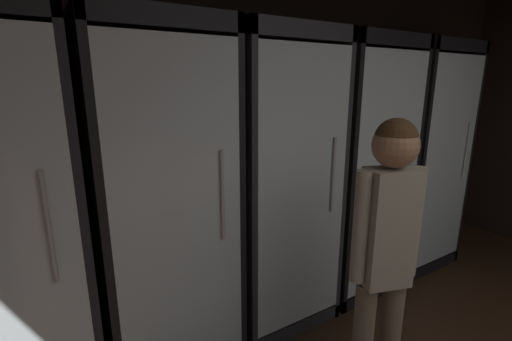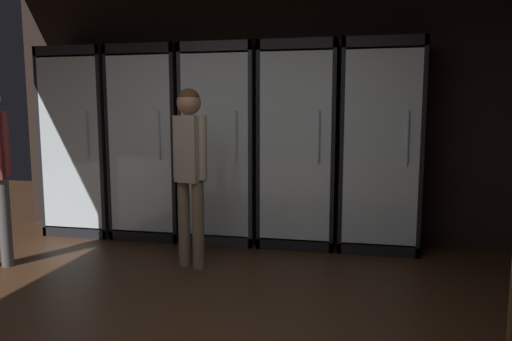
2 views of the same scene
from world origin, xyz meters
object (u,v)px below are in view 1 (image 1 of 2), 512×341
object	(u,v)px
cooler_far_right	(414,160)
shopper_near	(386,243)
cooler_center	(274,186)
cooler_right	(354,171)
cooler_left	(162,206)

from	to	relation	value
cooler_far_right	shopper_near	size ratio (longest dim) A/B	1.31
cooler_center	shopper_near	distance (m)	0.98
cooler_center	cooler_far_right	world-z (taller)	same
cooler_right	cooler_far_right	xyz separation A→B (m)	(0.81, -0.00, -0.00)
cooler_right	cooler_center	bearing A→B (deg)	-179.97
cooler_right	cooler_far_right	distance (m)	0.81
cooler_far_right	shopper_near	xyz separation A→B (m)	(-1.65, -0.98, -0.03)
cooler_left	cooler_center	size ratio (longest dim) A/B	1.00
cooler_left	cooler_far_right	distance (m)	2.43
cooler_left	shopper_near	world-z (taller)	cooler_left
cooler_center	cooler_right	bearing A→B (deg)	0.03
shopper_near	cooler_left	bearing A→B (deg)	128.53
cooler_far_right	shopper_near	distance (m)	1.92
cooler_center	shopper_near	world-z (taller)	cooler_center
cooler_left	cooler_right	world-z (taller)	same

